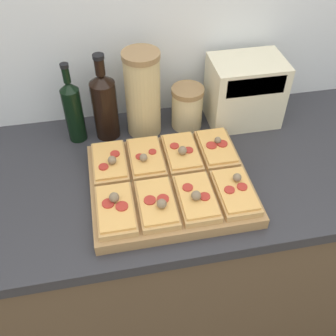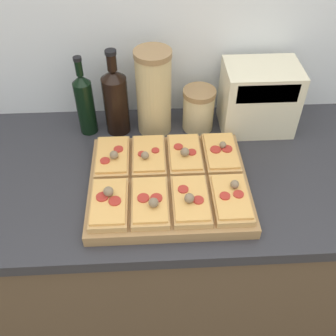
% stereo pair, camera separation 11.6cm
% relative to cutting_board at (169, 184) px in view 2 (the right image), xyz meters
% --- Properties ---
extents(wall_back, '(6.00, 0.06, 2.50)m').
position_rel_cutting_board_xyz_m(wall_back, '(0.07, 0.44, 0.32)').
color(wall_back, silver).
rests_on(wall_back, ground_plane).
extents(kitchen_counter, '(2.63, 0.67, 0.92)m').
position_rel_cutting_board_xyz_m(kitchen_counter, '(0.07, 0.08, -0.48)').
color(kitchen_counter, brown).
rests_on(kitchen_counter, ground_plane).
extents(cutting_board, '(0.47, 0.40, 0.04)m').
position_rel_cutting_board_xyz_m(cutting_board, '(0.00, 0.00, 0.00)').
color(cutting_board, '#A37A4C').
rests_on(cutting_board, kitchen_counter).
extents(pizza_slice_back_left, '(0.10, 0.18, 0.05)m').
position_rel_cutting_board_xyz_m(pizza_slice_back_left, '(-0.17, 0.09, 0.03)').
color(pizza_slice_back_left, tan).
rests_on(pizza_slice_back_left, cutting_board).
extents(pizza_slice_back_midleft, '(0.10, 0.18, 0.05)m').
position_rel_cutting_board_xyz_m(pizza_slice_back_midleft, '(-0.06, 0.09, 0.03)').
color(pizza_slice_back_midleft, tan).
rests_on(pizza_slice_back_midleft, cutting_board).
extents(pizza_slice_back_midright, '(0.10, 0.18, 0.05)m').
position_rel_cutting_board_xyz_m(pizza_slice_back_midright, '(0.06, 0.09, 0.03)').
color(pizza_slice_back_midright, tan).
rests_on(pizza_slice_back_midright, cutting_board).
extents(pizza_slice_back_right, '(0.10, 0.18, 0.05)m').
position_rel_cutting_board_xyz_m(pizza_slice_back_right, '(0.17, 0.10, 0.03)').
color(pizza_slice_back_right, tan).
rests_on(pizza_slice_back_right, cutting_board).
extents(pizza_slice_front_left, '(0.10, 0.18, 0.06)m').
position_rel_cutting_board_xyz_m(pizza_slice_front_left, '(-0.17, -0.09, 0.03)').
color(pizza_slice_front_left, tan).
rests_on(pizza_slice_front_left, cutting_board).
extents(pizza_slice_front_midleft, '(0.10, 0.18, 0.06)m').
position_rel_cutting_board_xyz_m(pizza_slice_front_midleft, '(-0.06, -0.10, 0.03)').
color(pizza_slice_front_midleft, tan).
rests_on(pizza_slice_front_midleft, cutting_board).
extents(pizza_slice_front_midright, '(0.10, 0.18, 0.06)m').
position_rel_cutting_board_xyz_m(pizza_slice_front_midright, '(0.06, -0.10, 0.03)').
color(pizza_slice_front_midright, tan).
rests_on(pizza_slice_front_midright, cutting_board).
extents(pizza_slice_front_right, '(0.10, 0.18, 0.05)m').
position_rel_cutting_board_xyz_m(pizza_slice_front_right, '(0.17, -0.09, 0.03)').
color(pizza_slice_front_right, tan).
rests_on(pizza_slice_front_right, cutting_board).
extents(olive_oil_bottle, '(0.06, 0.06, 0.28)m').
position_rel_cutting_board_xyz_m(olive_oil_bottle, '(-0.26, 0.29, 0.10)').
color(olive_oil_bottle, black).
rests_on(olive_oil_bottle, kitchen_counter).
extents(wine_bottle, '(0.08, 0.08, 0.30)m').
position_rel_cutting_board_xyz_m(wine_bottle, '(-0.16, 0.29, 0.11)').
color(wine_bottle, black).
rests_on(wine_bottle, kitchen_counter).
extents(grain_jar_tall, '(0.12, 0.12, 0.30)m').
position_rel_cutting_board_xyz_m(grain_jar_tall, '(-0.03, 0.29, 0.13)').
color(grain_jar_tall, tan).
rests_on(grain_jar_tall, kitchen_counter).
extents(grain_jar_short, '(0.11, 0.11, 0.15)m').
position_rel_cutting_board_xyz_m(grain_jar_short, '(0.12, 0.29, 0.06)').
color(grain_jar_short, beige).
rests_on(grain_jar_short, kitchen_counter).
extents(toaster_oven, '(0.27, 0.17, 0.23)m').
position_rel_cutting_board_xyz_m(toaster_oven, '(0.32, 0.29, 0.10)').
color(toaster_oven, beige).
rests_on(toaster_oven, kitchen_counter).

